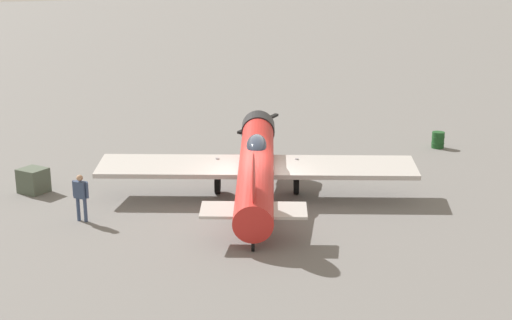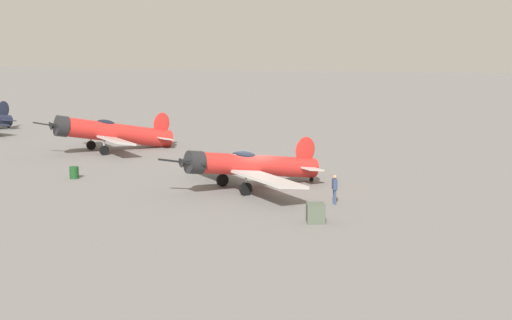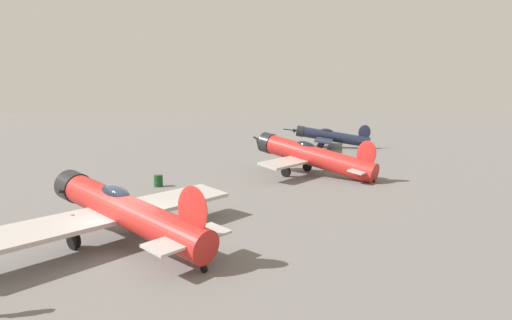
% 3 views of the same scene
% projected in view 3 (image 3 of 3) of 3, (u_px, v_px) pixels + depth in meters
% --- Properties ---
extents(ground_plane, '(400.00, 400.00, 0.00)m').
position_uv_depth(ground_plane, '(130.00, 247.00, 17.45)').
color(ground_plane, slate).
extents(airplane_foreground, '(10.74, 9.62, 3.11)m').
position_uv_depth(airplane_foreground, '(121.00, 210.00, 17.57)').
color(airplane_foreground, red).
rests_on(airplane_foreground, ground_plane).
extents(airplane_mid_apron, '(9.41, 9.63, 3.45)m').
position_uv_depth(airplane_mid_apron, '(311.00, 156.00, 34.17)').
color(airplane_mid_apron, red).
rests_on(airplane_mid_apron, ground_plane).
extents(airplane_far_line, '(12.71, 11.03, 3.09)m').
position_uv_depth(airplane_far_line, '(330.00, 136.00, 54.89)').
color(airplane_far_line, '#1E2338').
rests_on(airplane_far_line, ground_plane).
extents(fuel_drum, '(0.65, 0.65, 0.81)m').
position_uv_depth(fuel_drum, '(158.00, 181.00, 29.87)').
color(fuel_drum, '#19471E').
rests_on(fuel_drum, ground_plane).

